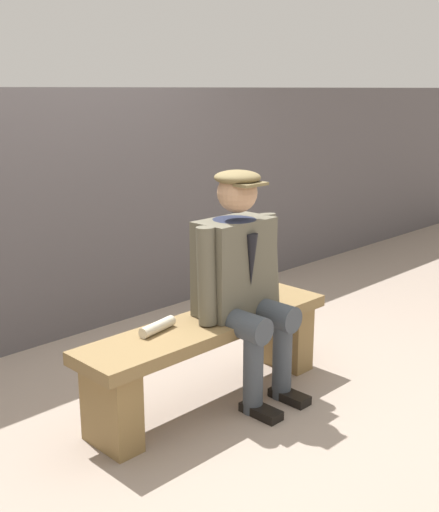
% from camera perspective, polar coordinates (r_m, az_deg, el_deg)
% --- Properties ---
extents(ground_plane, '(30.00, 30.00, 0.00)m').
position_cam_1_polar(ground_plane, '(3.71, -0.86, -12.73)').
color(ground_plane, gray).
extents(bench, '(1.61, 0.38, 0.48)m').
position_cam_1_polar(bench, '(3.57, -0.88, -8.06)').
color(bench, olive).
rests_on(bench, ground).
extents(seated_man, '(0.61, 0.57, 1.29)m').
position_cam_1_polar(seated_man, '(3.53, 2.00, -1.69)').
color(seated_man, '#5B5747').
rests_on(seated_man, ground).
extents(rolled_magazine, '(0.24, 0.10, 0.06)m').
position_cam_1_polar(rolled_magazine, '(3.36, -5.56, -6.31)').
color(rolled_magazine, beige).
rests_on(rolled_magazine, bench).
extents(stadium_wall, '(12.00, 0.24, 1.72)m').
position_cam_1_polar(stadium_wall, '(4.59, -14.24, 3.58)').
color(stadium_wall, '#534E51').
rests_on(stadium_wall, ground).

